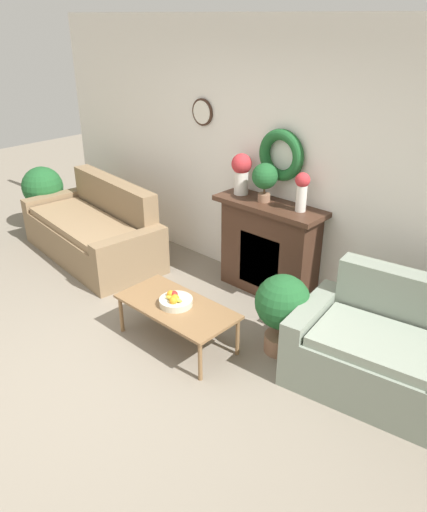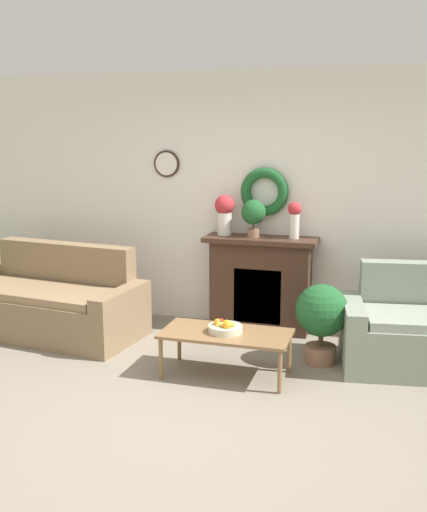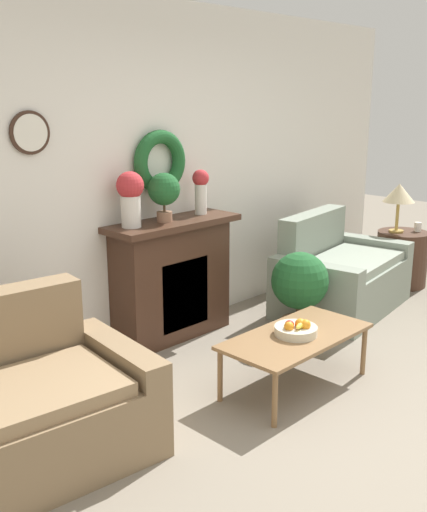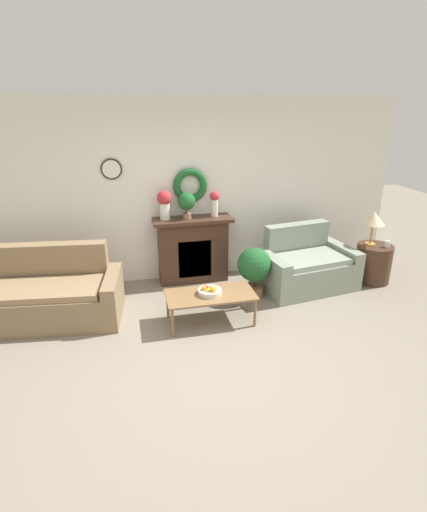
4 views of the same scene
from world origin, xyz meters
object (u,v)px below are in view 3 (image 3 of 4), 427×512
object	(u,v)px
side_table_by_loveseat	(402,258)
potted_plant_floor_by_loveseat	(300,286)
loveseat_right	(340,276)
vase_on_mantel_left	(130,195)
fruit_bowl	(296,329)
fireplace	(172,279)
table_lamp	(399,194)
coffee_table	(296,339)
potted_plant_on_mantel	(164,191)
mug	(418,227)
vase_on_mantel_right	(201,188)

from	to	relation	value
side_table_by_loveseat	potted_plant_floor_by_loveseat	distance (m)	1.96
loveseat_right	vase_on_mantel_left	world-z (taller)	vase_on_mantel_left
fruit_bowl	vase_on_mantel_left	size ratio (longest dim) A/B	0.70
fireplace	loveseat_right	size ratio (longest dim) A/B	0.79
table_lamp	potted_plant_floor_by_loveseat	bearing A→B (deg)	-175.35
side_table_by_loveseat	fruit_bowl	bearing A→B (deg)	-166.80
coffee_table	potted_plant_on_mantel	bearing A→B (deg)	92.80
fireplace	potted_plant_on_mantel	size ratio (longest dim) A/B	3.02
fireplace	fruit_bowl	distance (m)	1.30
fruit_bowl	mug	distance (m)	2.88
coffee_table	potted_plant_on_mantel	xyz separation A→B (m)	(-0.06, 1.28, 0.89)
fruit_bowl	side_table_by_loveseat	size ratio (longest dim) A/B	0.51
coffee_table	vase_on_mantel_right	world-z (taller)	vase_on_mantel_right
table_lamp	mug	world-z (taller)	table_lamp
side_table_by_loveseat	potted_plant_on_mantel	size ratio (longest dim) A/B	1.50
loveseat_right	potted_plant_on_mantel	size ratio (longest dim) A/B	3.82
mug	vase_on_mantel_left	world-z (taller)	vase_on_mantel_left
coffee_table	vase_on_mantel_left	bearing A→B (deg)	106.19
loveseat_right	mug	xyz separation A→B (m)	(1.21, -0.16, 0.32)
loveseat_right	coffee_table	bearing A→B (deg)	-164.89
loveseat_right	potted_plant_floor_by_loveseat	world-z (taller)	loveseat_right
vase_on_mantel_right	fireplace	bearing A→B (deg)	-179.04
potted_plant_on_mantel	coffee_table	bearing A→B (deg)	-87.20
side_table_by_loveseat	potted_plant_floor_by_loveseat	xyz separation A→B (m)	(-1.95, -0.10, 0.16)
mug	vase_on_mantel_right	distance (m)	2.64
vase_on_mantel_right	potted_plant_floor_by_loveseat	xyz separation A→B (m)	(0.39, -0.77, -0.77)
table_lamp	vase_on_mantel_left	distance (m)	3.08
mug	potted_plant_floor_by_loveseat	xyz separation A→B (m)	(-2.07, -0.01, -0.18)
coffee_table	mug	bearing A→B (deg)	10.80
vase_on_mantel_right	potted_plant_on_mantel	size ratio (longest dim) A/B	0.97
side_table_by_loveseat	mug	distance (m)	0.37
fireplace	loveseat_right	distance (m)	1.70
fruit_bowl	mug	bearing A→B (deg)	10.85
side_table_by_loveseat	vase_on_mantel_right	world-z (taller)	vase_on_mantel_right
table_lamp	vase_on_mantel_left	xyz separation A→B (m)	(-3.00, 0.61, 0.26)
vase_on_mantel_left	vase_on_mantel_right	world-z (taller)	vase_on_mantel_left
coffee_table	vase_on_mantel_right	bearing A→B (deg)	74.58
vase_on_mantel_left	loveseat_right	bearing A→B (deg)	-16.95
vase_on_mantel_left	side_table_by_loveseat	bearing A→B (deg)	-12.25
mug	potted_plant_on_mantel	distance (m)	3.03
vase_on_mantel_left	potted_plant_floor_by_loveseat	distance (m)	1.57
coffee_table	side_table_by_loveseat	distance (m)	2.77
coffee_table	table_lamp	world-z (taller)	table_lamp
fruit_bowl	table_lamp	bearing A→B (deg)	14.61
loveseat_right	fruit_bowl	world-z (taller)	loveseat_right
vase_on_mantel_left	potted_plant_on_mantel	distance (m)	0.31
vase_on_mantel_right	potted_plant_on_mantel	bearing A→B (deg)	-177.27
mug	vase_on_mantel_right	size ratio (longest dim) A/B	0.26
coffee_table	potted_plant_floor_by_loveseat	world-z (taller)	potted_plant_floor_by_loveseat
mug	potted_plant_floor_by_loveseat	world-z (taller)	potted_plant_floor_by_loveseat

